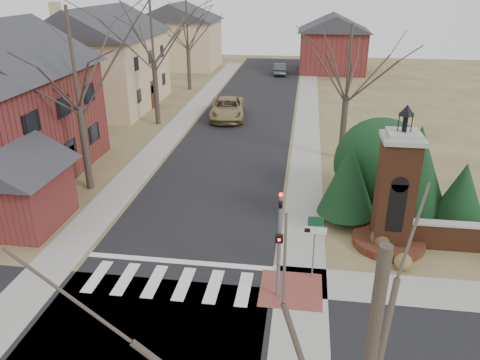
% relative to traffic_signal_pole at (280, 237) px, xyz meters
% --- Properties ---
extents(ground, '(120.00, 120.00, 0.00)m').
position_rel_traffic_signal_pole_xyz_m(ground, '(-4.30, -0.57, -2.59)').
color(ground, brown).
rests_on(ground, ground).
extents(main_street, '(8.00, 70.00, 0.01)m').
position_rel_traffic_signal_pole_xyz_m(main_street, '(-4.30, 21.43, -2.58)').
color(main_street, black).
rests_on(main_street, ground).
extents(cross_street, '(120.00, 8.00, 0.01)m').
position_rel_traffic_signal_pole_xyz_m(cross_street, '(-4.30, -3.57, -2.58)').
color(cross_street, black).
rests_on(cross_street, ground).
extents(crosswalk_zone, '(8.00, 2.20, 0.02)m').
position_rel_traffic_signal_pole_xyz_m(crosswalk_zone, '(-4.30, 0.23, -2.58)').
color(crosswalk_zone, silver).
rests_on(crosswalk_zone, ground).
extents(stop_bar, '(8.00, 0.35, 0.02)m').
position_rel_traffic_signal_pole_xyz_m(stop_bar, '(-4.30, 1.73, -2.58)').
color(stop_bar, silver).
rests_on(stop_bar, ground).
extents(sidewalk_right_main, '(2.00, 60.00, 0.02)m').
position_rel_traffic_signal_pole_xyz_m(sidewalk_right_main, '(0.90, 21.43, -2.58)').
color(sidewalk_right_main, gray).
rests_on(sidewalk_right_main, ground).
extents(sidewalk_left, '(2.00, 60.00, 0.02)m').
position_rel_traffic_signal_pole_xyz_m(sidewalk_left, '(-9.50, 21.43, -2.58)').
color(sidewalk_left, gray).
rests_on(sidewalk_left, ground).
extents(curb_apron, '(2.40, 2.40, 0.02)m').
position_rel_traffic_signal_pole_xyz_m(curb_apron, '(0.50, 0.43, -2.57)').
color(curb_apron, brown).
rests_on(curb_apron, ground).
extents(traffic_signal_pole, '(0.28, 0.41, 4.50)m').
position_rel_traffic_signal_pole_xyz_m(traffic_signal_pole, '(0.00, 0.00, 0.00)').
color(traffic_signal_pole, slate).
rests_on(traffic_signal_pole, ground).
extents(sign_post, '(0.90, 0.07, 2.75)m').
position_rel_traffic_signal_pole_xyz_m(sign_post, '(1.29, 1.41, -0.64)').
color(sign_post, slate).
rests_on(sign_post, ground).
extents(brick_gate_monument, '(3.20, 3.20, 6.47)m').
position_rel_traffic_signal_pole_xyz_m(brick_gate_monument, '(4.70, 4.42, -0.42)').
color(brick_gate_monument, '#5D301B').
rests_on(brick_gate_monument, ground).
extents(house_stucco_left, '(9.80, 12.80, 9.28)m').
position_rel_traffic_signal_pole_xyz_m(house_stucco_left, '(-17.80, 26.42, 2.01)').
color(house_stucco_left, '#CDAD88').
rests_on(house_stucco_left, ground).
extents(garage_left, '(4.80, 4.80, 4.29)m').
position_rel_traffic_signal_pole_xyz_m(garage_left, '(-12.82, 3.92, -0.35)').
color(garage_left, maroon).
rests_on(garage_left, ground).
extents(house_distant_left, '(10.80, 8.80, 8.53)m').
position_rel_traffic_signal_pole_xyz_m(house_distant_left, '(-16.31, 47.42, 1.66)').
color(house_distant_left, '#CDAD88').
rests_on(house_distant_left, ground).
extents(house_distant_right, '(8.80, 8.80, 7.30)m').
position_rel_traffic_signal_pole_xyz_m(house_distant_right, '(3.69, 47.42, 1.06)').
color(house_distant_right, maroon).
rests_on(house_distant_right, ground).
extents(evergreen_near, '(2.80, 2.80, 4.10)m').
position_rel_traffic_signal_pole_xyz_m(evergreen_near, '(2.90, 6.43, -0.29)').
color(evergreen_near, '#473D33').
rests_on(evergreen_near, ground).
extents(evergreen_mid, '(3.40, 3.40, 4.70)m').
position_rel_traffic_signal_pole_xyz_m(evergreen_mid, '(6.20, 7.63, 0.01)').
color(evergreen_mid, '#473D33').
rests_on(evergreen_mid, ground).
extents(evergreen_far, '(2.40, 2.40, 3.30)m').
position_rel_traffic_signal_pole_xyz_m(evergreen_far, '(8.20, 6.63, -0.69)').
color(evergreen_far, '#473D33').
rests_on(evergreen_far, ground).
extents(evergreen_mass, '(4.80, 4.80, 4.80)m').
position_rel_traffic_signal_pole_xyz_m(evergreen_mass, '(4.70, 8.93, -0.19)').
color(evergreen_mass, black).
rests_on(evergreen_mass, ground).
extents(bare_tree_0, '(8.05, 8.05, 11.15)m').
position_rel_traffic_signal_pole_xyz_m(bare_tree_0, '(-11.30, 8.43, 5.11)').
color(bare_tree_0, '#473D33').
rests_on(bare_tree_0, ground).
extents(bare_tree_1, '(8.40, 8.40, 11.64)m').
position_rel_traffic_signal_pole_xyz_m(bare_tree_1, '(-11.30, 21.43, 5.44)').
color(bare_tree_1, '#473D33').
rests_on(bare_tree_1, ground).
extents(bare_tree_2, '(7.35, 7.35, 10.19)m').
position_rel_traffic_signal_pole_xyz_m(bare_tree_2, '(-11.80, 34.43, 4.44)').
color(bare_tree_2, '#473D33').
rests_on(bare_tree_2, ground).
extents(bare_tree_3, '(7.00, 7.00, 9.70)m').
position_rel_traffic_signal_pole_xyz_m(bare_tree_3, '(3.20, 15.43, 4.10)').
color(bare_tree_3, '#473D33').
rests_on(bare_tree_3, ground).
extents(pickup_truck, '(3.51, 6.37, 1.69)m').
position_rel_traffic_signal_pole_xyz_m(pickup_truck, '(-5.90, 23.84, -1.74)').
color(pickup_truck, '#988253').
rests_on(pickup_truck, ground).
extents(distant_car, '(1.76, 4.31, 1.39)m').
position_rel_traffic_signal_pole_xyz_m(distant_car, '(-2.70, 44.15, -1.89)').
color(distant_car, '#3A3D42').
rests_on(distant_car, ground).
extents(dry_shrub_left, '(0.97, 0.97, 0.97)m').
position_rel_traffic_signal_pole_xyz_m(dry_shrub_left, '(4.30, 4.03, -2.10)').
color(dry_shrub_left, '#4D3823').
rests_on(dry_shrub_left, ground).
extents(dry_shrub_right, '(0.73, 0.73, 0.73)m').
position_rel_traffic_signal_pole_xyz_m(dry_shrub_right, '(5.00, 2.47, -2.22)').
color(dry_shrub_right, brown).
rests_on(dry_shrub_right, ground).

